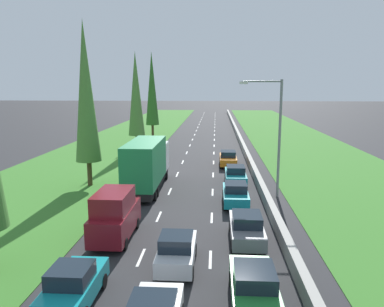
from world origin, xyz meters
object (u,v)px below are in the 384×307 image
object	(u,v)px
teal_hatchback_left_lane	(74,285)
poplar_tree_third	(136,94)
teal_sedan_right_lane_fourth	(235,175)
poplar_tree_fourth	(152,89)
poplar_tree_second	(86,92)
orange_sedan_right_lane	(228,158)
street_light_mast	(275,130)
silver_hatchback_centre_lane	(177,251)
grey_sedan_right_lane	(247,228)
green_sedan_right_lane	(254,287)
teal_sedan_right_lane	(235,193)
maroon_van_left_lane	(115,215)
green_box_truck_left_lane	(147,164)

from	to	relation	value
teal_hatchback_left_lane	poplar_tree_third	distance (m)	35.52
teal_sedan_right_lane_fourth	poplar_tree_fourth	bearing A→B (deg)	112.88
poplar_tree_second	poplar_tree_fourth	world-z (taller)	poplar_tree_fourth
orange_sedan_right_lane	street_light_mast	size ratio (longest dim) A/B	0.50
silver_hatchback_centre_lane	poplar_tree_fourth	world-z (taller)	poplar_tree_fourth
grey_sedan_right_lane	silver_hatchback_centre_lane	bearing A→B (deg)	-137.68
grey_sedan_right_lane	silver_hatchback_centre_lane	world-z (taller)	silver_hatchback_centre_lane
teal_hatchback_left_lane	orange_sedan_right_lane	world-z (taller)	teal_hatchback_left_lane
orange_sedan_right_lane	poplar_tree_fourth	bearing A→B (deg)	118.98
grey_sedan_right_lane	poplar_tree_second	size ratio (longest dim) A/B	0.32
green_sedan_right_lane	teal_hatchback_left_lane	size ratio (longest dim) A/B	1.15
teal_sedan_right_lane	poplar_tree_second	bearing A→B (deg)	160.19
grey_sedan_right_lane	poplar_tree_second	bearing A→B (deg)	138.61
poplar_tree_third	street_light_mast	distance (m)	24.32
poplar_tree_second	teal_hatchback_left_lane	bearing A→B (deg)	-73.27
teal_hatchback_left_lane	silver_hatchback_centre_lane	xyz separation A→B (m)	(3.72, 3.37, 0.00)
teal_hatchback_left_lane	orange_sedan_right_lane	bearing A→B (deg)	75.55
grey_sedan_right_lane	teal_sedan_right_lane	world-z (taller)	same
teal_hatchback_left_lane	maroon_van_left_lane	distance (m)	6.56
teal_hatchback_left_lane	street_light_mast	xyz separation A→B (m)	(9.99, 15.33, 4.40)
green_sedan_right_lane	poplar_tree_second	world-z (taller)	poplar_tree_second
teal_hatchback_left_lane	green_sedan_right_lane	bearing A→B (deg)	2.98
grey_sedan_right_lane	teal_sedan_right_lane	size ratio (longest dim) A/B	1.00
teal_hatchback_left_lane	poplar_tree_fourth	xyz separation A→B (m)	(-4.88, 47.82, 7.18)
silver_hatchback_centre_lane	teal_sedan_right_lane_fourth	xyz separation A→B (m)	(3.56, 15.65, -0.02)
poplar_tree_fourth	street_light_mast	bearing A→B (deg)	-65.41
poplar_tree_third	poplar_tree_fourth	bearing A→B (deg)	90.73
orange_sedan_right_lane	poplar_tree_second	xyz separation A→B (m)	(-12.17, -8.96, 7.18)
silver_hatchback_centre_lane	green_sedan_right_lane	bearing A→B (deg)	-41.95
teal_hatchback_left_lane	street_light_mast	world-z (taller)	street_light_mast
poplar_tree_fourth	poplar_tree_third	bearing A→B (deg)	-89.27
green_sedan_right_lane	silver_hatchback_centre_lane	xyz separation A→B (m)	(-3.34, 3.00, 0.02)
grey_sedan_right_lane	street_light_mast	bearing A→B (deg)	72.65
silver_hatchback_centre_lane	poplar_tree_fourth	bearing A→B (deg)	100.95
grey_sedan_right_lane	green_box_truck_left_lane	xyz separation A→B (m)	(-7.39, 10.20, 1.37)
green_sedan_right_lane	green_box_truck_left_lane	bearing A→B (deg)	113.64
poplar_tree_second	poplar_tree_fourth	size ratio (longest dim) A/B	1.00
teal_sedan_right_lane	orange_sedan_right_lane	xyz separation A→B (m)	(-0.12, 13.39, 0.00)
teal_hatchback_left_lane	teal_sedan_right_lane_fourth	bearing A→B (deg)	69.05
silver_hatchback_centre_lane	green_box_truck_left_lane	xyz separation A→B (m)	(-3.85, 13.42, 1.35)
teal_hatchback_left_lane	poplar_tree_third	xyz separation A→B (m)	(-4.71, 34.58, 6.62)
silver_hatchback_centre_lane	poplar_tree_third	bearing A→B (deg)	105.11
silver_hatchback_centre_lane	teal_hatchback_left_lane	bearing A→B (deg)	-137.86
green_box_truck_left_lane	street_light_mast	size ratio (longest dim) A/B	1.04
poplar_tree_second	street_light_mast	world-z (taller)	poplar_tree_second
maroon_van_left_lane	poplar_tree_third	xyz separation A→B (m)	(-4.61, 28.04, 6.06)
grey_sedan_right_lane	green_box_truck_left_lane	world-z (taller)	green_box_truck_left_lane
orange_sedan_right_lane	poplar_tree_third	xyz separation A→B (m)	(-11.57, 7.95, 6.64)
green_box_truck_left_lane	orange_sedan_right_lane	bearing A→B (deg)	54.59
teal_hatchback_left_lane	teal_sedan_right_lane	distance (m)	14.96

